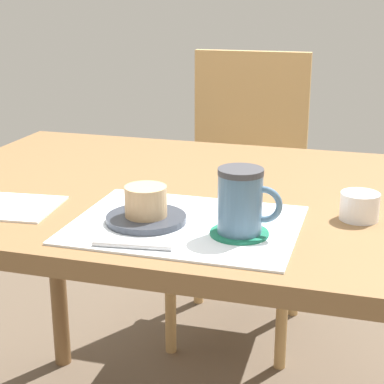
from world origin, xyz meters
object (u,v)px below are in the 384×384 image
at_px(pastry_plate, 146,219).
at_px(pastry, 146,201).
at_px(sugar_bowl, 360,206).
at_px(dining_table, 184,223).
at_px(wooden_chair, 243,185).
at_px(coffee_mug, 242,201).

xyz_separation_m(pastry_plate, pastry, (0.00, -0.00, 0.03)).
height_order(pastry_plate, sugar_bowl, sugar_bowl).
xyz_separation_m(dining_table, pastry_plate, (0.00, -0.23, 0.09)).
relative_size(pastry_plate, pastry, 1.91).
bearing_deg(wooden_chair, dining_table, 91.25).
xyz_separation_m(pastry_plate, coffee_mug, (0.17, -0.01, 0.05)).
relative_size(dining_table, sugar_bowl, 16.20).
relative_size(pastry, sugar_bowl, 1.06).
relative_size(pastry_plate, sugar_bowl, 2.04).
xyz_separation_m(pastry, coffee_mug, (0.17, -0.01, 0.02)).
distance_m(dining_table, pastry, 0.26).
relative_size(dining_table, coffee_mug, 10.30).
bearing_deg(wooden_chair, sugar_bowl, 113.15).
height_order(wooden_chair, sugar_bowl, wooden_chair).
bearing_deg(coffee_mug, dining_table, 125.73).
relative_size(wooden_chair, pastry_plate, 6.54).
height_order(wooden_chair, pastry, wooden_chair).
bearing_deg(pastry, dining_table, 90.01).
distance_m(pastry, sugar_bowl, 0.38).
relative_size(dining_table, wooden_chair, 1.22).
bearing_deg(sugar_bowl, coffee_mug, -142.25).
xyz_separation_m(dining_table, coffee_mug, (0.17, -0.24, 0.15)).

